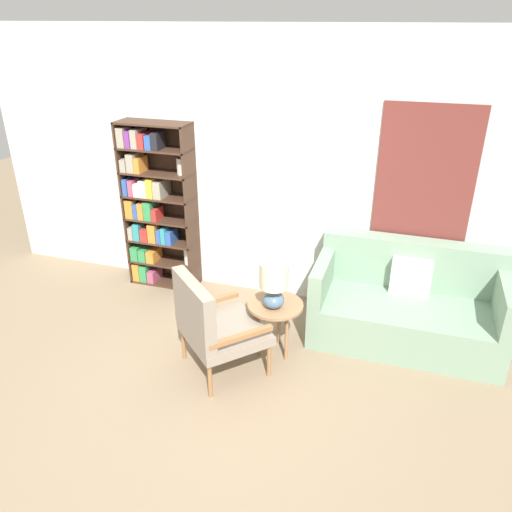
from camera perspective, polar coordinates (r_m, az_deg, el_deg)
name	(u,v)px	position (r m, az deg, el deg)	size (l,w,h in m)	color
ground_plane	(197,416)	(4.02, -6.81, -17.69)	(14.00, 14.00, 0.00)	#847056
wall_back	(276,172)	(5.01, 2.33, 9.57)	(6.40, 0.08, 2.70)	silver
bookshelf	(153,206)	(5.47, -11.67, 5.66)	(0.76, 0.30, 1.80)	#422B1E
armchair	(210,322)	(4.12, -5.23, -7.54)	(0.89, 0.89, 0.90)	olive
couch	(407,306)	(4.85, 16.83, -5.50)	(1.68, 0.86, 0.88)	gray
side_table	(275,309)	(4.36, 2.21, -6.12)	(0.49, 0.49, 0.50)	#99704C
table_lamp	(274,282)	(4.16, 2.05, -2.95)	(0.24, 0.24, 0.42)	slate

